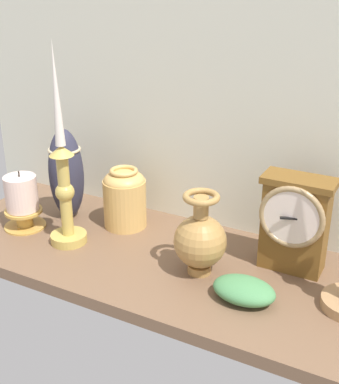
# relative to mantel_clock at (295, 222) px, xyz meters

# --- Properties ---
(ground_plane) EXTENTS (1.00, 0.36, 0.02)m
(ground_plane) POSITION_rel_mantel_clock_xyz_m (-0.21, -0.08, -0.11)
(ground_plane) COLOR brown
(back_wall) EXTENTS (1.20, 0.02, 0.65)m
(back_wall) POSITION_rel_mantel_clock_xyz_m (-0.21, 0.11, 0.23)
(back_wall) COLOR silver
(back_wall) RESTS_ON ground_plane
(mantel_clock) EXTENTS (0.13, 0.08, 0.18)m
(mantel_clock) POSITION_rel_mantel_clock_xyz_m (0.00, 0.00, 0.00)
(mantel_clock) COLOR brown
(mantel_clock) RESTS_ON ground_plane
(candlestick_tall_left) EXTENTS (0.07, 0.07, 0.40)m
(candlestick_tall_left) POSITION_rel_mantel_clock_xyz_m (-0.43, -0.11, 0.04)
(candlestick_tall_left) COLOR tan
(candlestick_tall_left) RESTS_ON ground_plane
(brass_vase_bulbous) EXTENTS (0.10, 0.10, 0.16)m
(brass_vase_bulbous) POSITION_rel_mantel_clock_xyz_m (-0.14, -0.09, -0.03)
(brass_vase_bulbous) COLOR #AE8245
(brass_vase_bulbous) RESTS_ON ground_plane
(brass_vase_jar) EXTENTS (0.09, 0.09, 0.13)m
(brass_vase_jar) POSITION_rel_mantel_clock_xyz_m (-0.37, 0.00, -0.03)
(brass_vase_jar) COLOR tan
(brass_vase_jar) RESTS_ON ground_plane
(pillar_candle_front) EXTENTS (0.09, 0.09, 0.13)m
(pillar_candle_front) POSITION_rel_mantel_clock_xyz_m (-0.55, -0.11, -0.03)
(pillar_candle_front) COLOR gold
(pillar_candle_front) RESTS_ON ground_plane
(tall_ceramic_vase) EXTENTS (0.08, 0.08, 0.20)m
(tall_ceramic_vase) POSITION_rel_mantel_clock_xyz_m (-0.50, -0.02, 0.01)
(tall_ceramic_vase) COLOR #2E2E43
(tall_ceramic_vase) RESTS_ON ground_plane
(ivy_sprig) EXTENTS (0.11, 0.08, 0.04)m
(ivy_sprig) POSITION_rel_mantel_clock_xyz_m (-0.04, -0.14, -0.08)
(ivy_sprig) COLOR #4A8851
(ivy_sprig) RESTS_ON ground_plane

